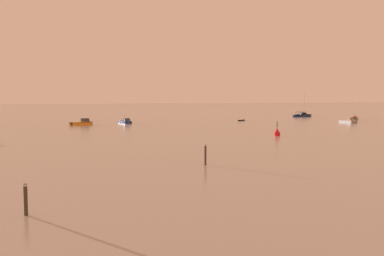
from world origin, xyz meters
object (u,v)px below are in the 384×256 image
(motorboat_moored_5, at_px, (350,122))
(mooring_post_near, at_px, (26,200))
(rowboat_moored_2, at_px, (241,120))
(motorboat_moored_7, at_px, (84,123))
(sailboat_moored_0, at_px, (355,119))
(motorboat_moored_1, at_px, (126,122))
(channel_buoy, at_px, (277,133))
(mooring_post_right, at_px, (205,155))
(sailboat_moored_1, at_px, (302,116))

(motorboat_moored_5, distance_m, mooring_post_near, 84.03)
(rowboat_moored_2, distance_m, motorboat_moored_7, 38.54)
(rowboat_moored_2, relative_size, motorboat_moored_7, 0.58)
(sailboat_moored_0, height_order, motorboat_moored_1, sailboat_moored_0)
(motorboat_moored_5, xyz_separation_m, channel_buoy, (-33.53, -19.76, 0.18))
(channel_buoy, distance_m, mooring_post_near, 45.41)
(rowboat_moored_2, xyz_separation_m, motorboat_moored_5, (18.50, -17.37, 0.14))
(rowboat_moored_2, height_order, mooring_post_right, mooring_post_right)
(rowboat_moored_2, distance_m, mooring_post_right, 67.10)
(sailboat_moored_1, bearing_deg, mooring_post_right, -134.33)
(sailboat_moored_0, height_order, sailboat_moored_1, sailboat_moored_1)
(sailboat_moored_0, bearing_deg, mooring_post_right, -178.87)
(channel_buoy, xyz_separation_m, mooring_post_near, (-34.65, -29.36, 0.27))
(motorboat_moored_1, height_order, mooring_post_near, mooring_post_near)
(sailboat_moored_0, relative_size, mooring_post_near, 3.19)
(channel_buoy, bearing_deg, motorboat_moored_1, 111.12)
(sailboat_moored_0, distance_m, motorboat_moored_7, 68.68)
(sailboat_moored_1, height_order, channel_buoy, sailboat_moored_1)
(sailboat_moored_1, xyz_separation_m, channel_buoy, (-42.27, -48.07, 0.12))
(sailboat_moored_1, bearing_deg, motorboat_moored_1, -170.36)
(motorboat_moored_1, height_order, rowboat_moored_2, motorboat_moored_1)
(sailboat_moored_1, distance_m, mooring_post_near, 109.14)
(motorboat_moored_5, xyz_separation_m, motorboat_moored_7, (-57.03, 16.61, 0.03))
(motorboat_moored_5, relative_size, mooring_post_right, 2.60)
(mooring_post_near, bearing_deg, channel_buoy, 40.27)
(motorboat_moored_1, height_order, motorboat_moored_7, motorboat_moored_7)
(rowboat_moored_2, bearing_deg, motorboat_moored_1, 149.36)
(mooring_post_right, bearing_deg, motorboat_moored_7, 92.82)
(channel_buoy, bearing_deg, mooring_post_right, -136.59)
(sailboat_moored_0, height_order, mooring_post_right, sailboat_moored_0)
(rowboat_moored_2, height_order, motorboat_moored_7, motorboat_moored_7)
(mooring_post_right, bearing_deg, mooring_post_near, -145.01)
(sailboat_moored_0, height_order, motorboat_moored_7, sailboat_moored_0)
(sailboat_moored_1, bearing_deg, channel_buoy, -132.71)
(sailboat_moored_1, relative_size, mooring_post_near, 4.67)
(motorboat_moored_1, xyz_separation_m, motorboat_moored_7, (-9.19, -0.68, 0.05))
(motorboat_moored_1, relative_size, mooring_post_near, 2.82)
(sailboat_moored_0, bearing_deg, rowboat_moored_2, 130.18)
(motorboat_moored_1, xyz_separation_m, channel_buoy, (14.31, -37.05, 0.20))
(sailboat_moored_0, bearing_deg, motorboat_moored_5, -174.56)
(sailboat_moored_1, distance_m, motorboat_moored_7, 66.80)
(motorboat_moored_1, distance_m, channel_buoy, 39.72)
(mooring_post_near, bearing_deg, mooring_post_right, 34.99)
(motorboat_moored_1, height_order, channel_buoy, channel_buoy)
(motorboat_moored_7, bearing_deg, mooring_post_right, -118.61)
(motorboat_moored_1, distance_m, sailboat_moored_1, 57.64)
(mooring_post_right, bearing_deg, sailboat_moored_0, 36.93)
(motorboat_moored_1, relative_size, rowboat_moored_2, 1.47)
(motorboat_moored_1, bearing_deg, mooring_post_right, -17.26)
(sailboat_moored_1, height_order, mooring_post_right, sailboat_moored_1)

